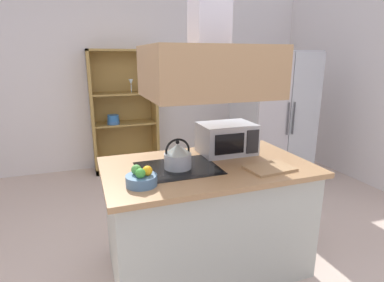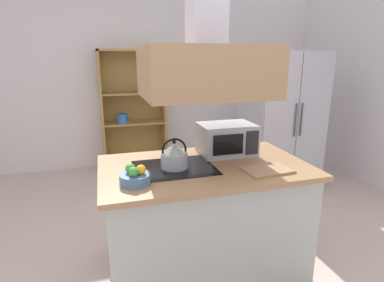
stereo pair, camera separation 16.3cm
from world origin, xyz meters
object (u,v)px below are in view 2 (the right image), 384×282
object	(u,v)px
kettle	(174,156)
fruit_bowl	(135,177)
microwave	(227,139)
refrigerator	(280,121)
dish_cabinet	(133,117)
cutting_board	(267,170)

from	to	relation	value
kettle	fruit_bowl	size ratio (longest dim) A/B	1.12
fruit_bowl	microwave	bearing A→B (deg)	28.75
refrigerator	kettle	xyz separation A→B (m)	(-1.75, -1.37, 0.10)
dish_cabinet	microwave	distance (m)	2.49
cutting_board	fruit_bowl	world-z (taller)	fruit_bowl
dish_cabinet	cutting_board	distance (m)	2.98
refrigerator	microwave	bearing A→B (deg)	-137.23
refrigerator	dish_cabinet	size ratio (longest dim) A/B	0.98
refrigerator	kettle	distance (m)	2.22
refrigerator	cutting_board	xyz separation A→B (m)	(-1.11, -1.62, 0.02)
fruit_bowl	cutting_board	bearing A→B (deg)	-1.59
dish_cabinet	fruit_bowl	size ratio (longest dim) A/B	8.86
refrigerator	dish_cabinet	xyz separation A→B (m)	(-1.79, 1.27, -0.09)
dish_cabinet	refrigerator	bearing A→B (deg)	-35.48
microwave	fruit_bowl	bearing A→B (deg)	-151.25
cutting_board	refrigerator	bearing A→B (deg)	55.63
cutting_board	dish_cabinet	bearing A→B (deg)	103.15
dish_cabinet	microwave	bearing A→B (deg)	-77.13
refrigerator	fruit_bowl	distance (m)	2.61
cutting_board	microwave	xyz separation A→B (m)	(-0.12, 0.48, 0.12)
refrigerator	microwave	distance (m)	1.69
microwave	fruit_bowl	size ratio (longest dim) A/B	2.25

